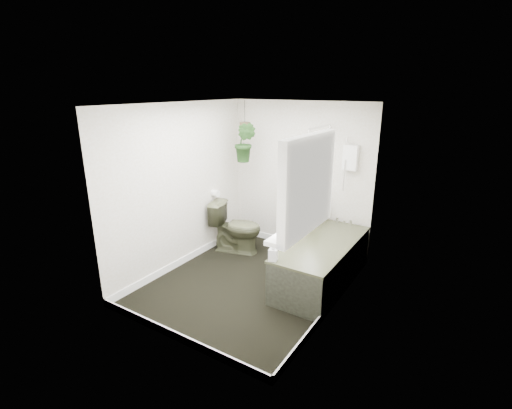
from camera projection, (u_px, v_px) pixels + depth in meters
The scene contains 22 objects.
floor at pixel (250, 283), 4.94m from camera, with size 2.30×2.80×0.02m, color black.
ceiling at pixel (249, 103), 4.23m from camera, with size 2.30×2.80×0.02m, color white.
wall_back at pixel (300, 177), 5.72m from camera, with size 2.30×0.02×2.30m, color silver.
wall_front at pixel (167, 237), 3.45m from camera, with size 2.30×0.02×2.30m, color silver.
wall_left at pixel (180, 187), 5.17m from camera, with size 0.02×2.80×2.30m, color silver.
wall_right at pixel (339, 217), 3.99m from camera, with size 0.02×2.80×2.30m, color silver.
skirting at pixel (250, 279), 4.92m from camera, with size 2.30×2.80×0.10m, color white.
bathtub at pixel (322, 263), 4.84m from camera, with size 0.72×1.72×0.58m, color #3E412B, non-canonical shape.
bath_screen at pixel (317, 179), 5.10m from camera, with size 0.04×0.72×1.40m, color silver, non-canonical shape.
shower_box at pixel (351, 158), 5.13m from camera, with size 0.20×0.10×0.35m, color white.
oval_mirror at pixel (314, 157), 5.46m from camera, with size 0.46×0.03×0.62m, color beige.
wall_sconce at pixel (289, 161), 5.69m from camera, with size 0.04×0.04×0.22m, color black.
toilet_roll_holder at pixel (215, 193), 5.78m from camera, with size 0.11×0.11×0.11m, color white.
window_recess at pixel (308, 185), 3.31m from camera, with size 0.08×1.00×0.90m, color white.
window_sill at pixel (299, 227), 3.48m from camera, with size 0.18×1.00×0.04m, color white.
window_blinds at pixel (304, 184), 3.34m from camera, with size 0.01×0.86×0.76m, color white.
toilet at pixel (236, 227), 5.77m from camera, with size 0.44×0.78×0.80m, color #3E412B.
pedestal_sink at pixel (303, 228), 5.56m from camera, with size 0.54×0.46×0.91m, color #3E412B, non-canonical shape.
sill_plant at pixel (313, 205), 3.68m from camera, with size 0.20×0.18×0.23m, color black.
hanging_plant at pixel (245, 142), 5.54m from camera, with size 0.33×0.26×0.60m, color black.
soap_bottle at pixel (273, 252), 4.23m from camera, with size 0.10×0.10×0.21m, color black.
hanging_pot at pixel (245, 126), 5.47m from camera, with size 0.16×0.16×0.12m, color #382D1C.
Camera 1 is at (2.41, -3.66, 2.49)m, focal length 26.00 mm.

